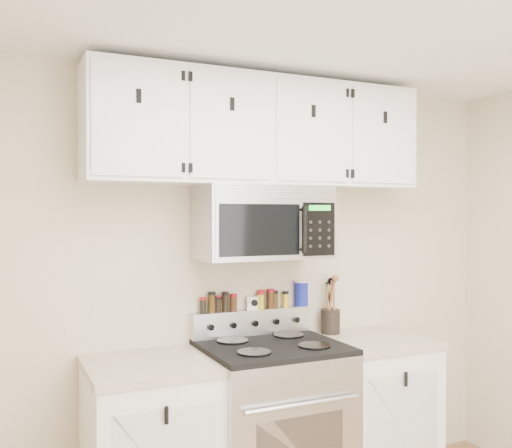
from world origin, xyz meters
The scene contains 19 objects.
back_wall centered at (0.00, 1.75, 1.25)m, with size 3.50×0.01×2.50m, color #C1AF91.
range centered at (0.00, 1.43, 0.49)m, with size 0.76×0.65×1.10m.
base_cabinet_right centered at (0.69, 1.45, 0.46)m, with size 0.64×0.62×0.92m.
microwave centered at (0.00, 1.55, 1.63)m, with size 0.76×0.44×0.42m.
upper_cabinets centered at (0.00, 1.58, 2.15)m, with size 2.00×0.35×0.62m.
utensil_crock centered at (0.52, 1.66, 1.01)m, with size 0.12×0.12×0.35m.
kitchen_timer centered at (0.01, 1.71, 1.14)m, with size 0.07×0.05×0.08m, color white.
salt_canister centered at (0.34, 1.71, 1.18)m, with size 0.09×0.09×0.16m.
spice_jar_0 centered at (-0.31, 1.71, 1.15)m, with size 0.04×0.04×0.09m.
spice_jar_1 centered at (-0.26, 1.71, 1.16)m, with size 0.05×0.05×0.12m.
spice_jar_2 centered at (-0.22, 1.71, 1.15)m, with size 0.04×0.04×0.09m.
spice_jar_3 centered at (-0.21, 1.71, 1.15)m, with size 0.04×0.04×0.10m.
spice_jar_4 centered at (-0.17, 1.71, 1.16)m, with size 0.04×0.04×0.12m.
spice_jar_5 centered at (-0.12, 1.71, 1.15)m, with size 0.04×0.04×0.10m.
spice_jar_6 centered at (0.06, 1.71, 1.15)m, with size 0.05×0.05×0.10m.
spice_jar_7 centered at (0.06, 1.71, 1.16)m, with size 0.04×0.04×0.11m.
spice_jar_8 centered at (0.13, 1.71, 1.16)m, with size 0.05×0.05×0.12m.
spice_jar_9 centered at (0.15, 1.71, 1.15)m, with size 0.04×0.04×0.11m.
spice_jar_10 centered at (0.23, 1.71, 1.15)m, with size 0.04×0.04×0.10m.
Camera 1 is at (-1.40, -1.41, 1.68)m, focal length 40.00 mm.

